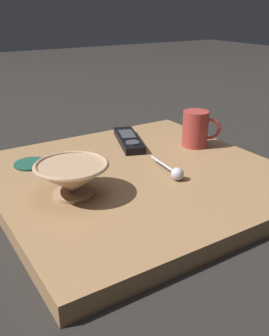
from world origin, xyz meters
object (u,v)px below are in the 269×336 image
object	(u,v)px
cereal_bowl	(72,178)
drink_coaster	(31,164)
teaspoon	(175,173)
coffee_mug	(196,129)
tv_remote_near	(129,140)

from	to	relation	value
cereal_bowl	drink_coaster	distance (m)	0.21
cereal_bowl	teaspoon	bearing A→B (deg)	78.03
cereal_bowl	coffee_mug	world-z (taller)	coffee_mug
coffee_mug	teaspoon	distance (m)	0.24
cereal_bowl	teaspoon	size ratio (longest dim) A/B	1.16
cereal_bowl	drink_coaster	xyz separation A→B (m)	(-0.21, -0.02, -0.04)
cereal_bowl	drink_coaster	bearing A→B (deg)	-174.13
teaspoon	tv_remote_near	xyz separation A→B (m)	(-0.26, 0.04, -0.00)
cereal_bowl	coffee_mug	size ratio (longest dim) A/B	1.56
drink_coaster	cereal_bowl	bearing A→B (deg)	5.87
teaspoon	cereal_bowl	bearing A→B (deg)	-101.97
tv_remote_near	drink_coaster	bearing A→B (deg)	-88.99
cereal_bowl	teaspoon	world-z (taller)	cereal_bowl
tv_remote_near	coffee_mug	bearing A→B (deg)	51.78
cereal_bowl	tv_remote_near	distance (m)	0.34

